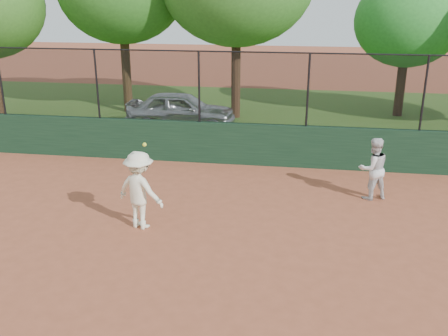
# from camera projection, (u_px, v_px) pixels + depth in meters

# --- Properties ---
(ground) EXTENTS (80.00, 80.00, 0.00)m
(ground) POSITION_uv_depth(u_px,v_px,m) (161.00, 269.00, 8.96)
(ground) COLOR #9F4F33
(ground) RESTS_ON ground
(back_wall) EXTENTS (26.00, 0.20, 1.20)m
(back_wall) POSITION_uv_depth(u_px,v_px,m) (217.00, 143.00, 14.35)
(back_wall) COLOR #18351F
(back_wall) RESTS_ON ground
(grass_strip) EXTENTS (36.00, 12.00, 0.01)m
(grass_strip) POSITION_uv_depth(u_px,v_px,m) (242.00, 115.00, 20.13)
(grass_strip) COLOR #30541A
(grass_strip) RESTS_ON ground
(parked_car) EXTENTS (3.97, 1.71, 1.34)m
(parked_car) POSITION_uv_depth(u_px,v_px,m) (181.00, 110.00, 18.02)
(parked_car) COLOR #A7ACB0
(parked_car) RESTS_ON ground
(player_second) EXTENTS (0.89, 0.81, 1.51)m
(player_second) POSITION_uv_depth(u_px,v_px,m) (373.00, 169.00, 11.79)
(player_second) COLOR silver
(player_second) RESTS_ON ground
(player_main) EXTENTS (1.22, 0.94, 1.95)m
(player_main) POSITION_uv_depth(u_px,v_px,m) (140.00, 190.00, 10.30)
(player_main) COLOR white
(player_main) RESTS_ON ground
(fence_assembly) EXTENTS (26.00, 0.06, 2.00)m
(fence_assembly) POSITION_uv_depth(u_px,v_px,m) (216.00, 86.00, 13.81)
(fence_assembly) COLOR black
(fence_assembly) RESTS_ON back_wall
(tree_3) EXTENTS (4.03, 3.67, 5.41)m
(tree_3) POSITION_uv_depth(u_px,v_px,m) (408.00, 21.00, 18.89)
(tree_3) COLOR #382212
(tree_3) RESTS_ON ground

